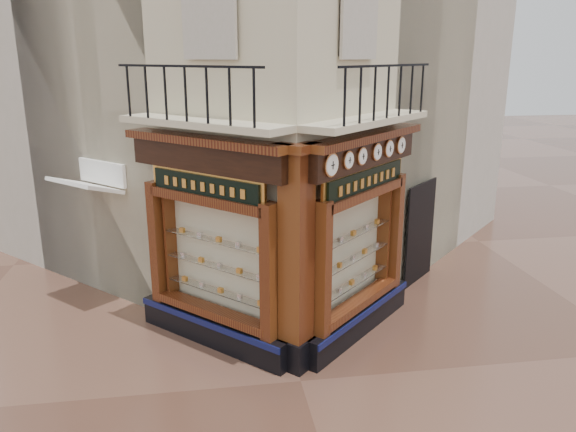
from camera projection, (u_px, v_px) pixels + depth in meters
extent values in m
plane|color=#513226|center=(301.00, 381.00, 9.51)|extent=(80.00, 80.00, 0.00)
cube|color=beige|center=(259.00, 26.00, 13.71)|extent=(11.31, 11.31, 12.00)
cube|color=beige|center=(163.00, 49.00, 15.83)|extent=(11.31, 11.31, 11.00)
cube|color=beige|center=(334.00, 49.00, 16.56)|extent=(11.31, 11.31, 11.00)
cube|color=black|center=(213.00, 330.00, 10.69)|extent=(2.72, 2.72, 0.55)
cube|color=#0D1243|center=(205.00, 324.00, 10.48)|extent=(2.50, 2.50, 0.12)
cube|color=#3C130A|center=(270.00, 273.00, 9.48)|extent=(0.37, 0.37, 2.45)
cube|color=#3C130A|center=(158.00, 242.00, 11.07)|extent=(0.37, 0.37, 2.45)
cube|color=#F6ECBA|center=(222.00, 253.00, 10.54)|extent=(1.80, 1.80, 2.10)
cube|color=black|center=(206.00, 158.00, 9.79)|extent=(2.69, 2.69, 0.50)
cube|color=#3C130A|center=(203.00, 140.00, 9.65)|extent=(2.86, 2.86, 0.14)
cube|color=black|center=(359.00, 320.00, 11.11)|extent=(2.72, 2.72, 0.55)
cube|color=#0D1243|center=(368.00, 312.00, 10.94)|extent=(2.50, 2.50, 0.12)
cube|color=#3C130A|center=(321.00, 270.00, 9.61)|extent=(0.37, 0.37, 2.45)
cube|color=#3C130A|center=(394.00, 231.00, 11.78)|extent=(0.37, 0.37, 2.45)
cube|color=#F6ECBA|center=(346.00, 246.00, 10.89)|extent=(1.80, 1.80, 2.10)
cube|color=black|center=(364.00, 153.00, 10.20)|extent=(2.69, 2.69, 0.50)
cube|color=#3C130A|center=(368.00, 137.00, 10.08)|extent=(2.86, 2.86, 0.14)
cube|color=black|center=(296.00, 352.00, 9.91)|extent=(0.78, 0.78, 0.55)
cube|color=#3C130A|center=(296.00, 249.00, 9.38)|extent=(0.64, 0.64, 3.50)
cube|color=#3C130A|center=(297.00, 147.00, 8.91)|extent=(0.85, 0.85, 0.14)
cube|color=beige|center=(201.00, 123.00, 9.55)|extent=(2.97, 2.97, 0.12)
cube|color=black|center=(184.00, 66.00, 9.03)|extent=(2.36, 2.36, 0.04)
cube|color=beige|center=(370.00, 121.00, 9.98)|extent=(2.97, 2.97, 0.12)
cube|color=black|center=(389.00, 66.00, 9.54)|extent=(2.36, 2.36, 0.04)
cylinder|color=#BB743E|center=(331.00, 165.00, 9.03)|extent=(0.32, 0.32, 0.40)
cylinder|color=white|center=(332.00, 165.00, 9.01)|extent=(0.26, 0.26, 0.34)
cube|color=black|center=(333.00, 165.00, 9.00)|extent=(0.02, 0.02, 0.13)
cube|color=black|center=(333.00, 165.00, 9.00)|extent=(0.08, 0.08, 0.01)
cylinder|color=#BB743E|center=(348.00, 160.00, 9.44)|extent=(0.26, 0.26, 0.32)
cylinder|color=white|center=(349.00, 160.00, 9.43)|extent=(0.21, 0.21, 0.27)
cube|color=black|center=(350.00, 160.00, 9.42)|extent=(0.02, 0.02, 0.11)
cube|color=black|center=(350.00, 160.00, 9.42)|extent=(0.06, 0.06, 0.01)
cylinder|color=#BB743E|center=(361.00, 156.00, 9.81)|extent=(0.26, 0.26, 0.32)
cylinder|color=white|center=(363.00, 156.00, 9.79)|extent=(0.21, 0.21, 0.28)
cube|color=black|center=(364.00, 156.00, 9.78)|extent=(0.02, 0.02, 0.11)
cube|color=black|center=(364.00, 156.00, 9.78)|extent=(0.07, 0.07, 0.01)
cylinder|color=#BB743E|center=(376.00, 152.00, 10.24)|extent=(0.26, 0.26, 0.32)
cylinder|color=white|center=(378.00, 152.00, 10.22)|extent=(0.21, 0.21, 0.28)
cube|color=black|center=(379.00, 152.00, 10.22)|extent=(0.02, 0.02, 0.11)
cube|color=black|center=(379.00, 152.00, 10.22)|extent=(0.07, 0.07, 0.01)
cylinder|color=#BB743E|center=(388.00, 148.00, 10.62)|extent=(0.27, 0.27, 0.34)
cylinder|color=white|center=(390.00, 149.00, 10.60)|extent=(0.22, 0.22, 0.29)
cube|color=black|center=(391.00, 149.00, 10.59)|extent=(0.02, 0.02, 0.11)
cube|color=black|center=(391.00, 149.00, 10.59)|extent=(0.07, 0.07, 0.01)
cylinder|color=#BB743E|center=(400.00, 145.00, 11.02)|extent=(0.28, 0.28, 0.35)
cylinder|color=white|center=(402.00, 145.00, 11.00)|extent=(0.22, 0.22, 0.30)
cube|color=black|center=(402.00, 145.00, 10.99)|extent=(0.02, 0.02, 0.12)
cube|color=black|center=(402.00, 145.00, 10.99)|extent=(0.07, 0.07, 0.01)
cube|color=gold|center=(206.00, 186.00, 9.89)|extent=(1.94, 1.94, 0.52)
cube|color=black|center=(204.00, 186.00, 9.86)|extent=(1.81, 1.81, 0.39)
cube|color=gold|center=(365.00, 181.00, 10.32)|extent=(2.10, 2.10, 0.56)
cube|color=black|center=(367.00, 181.00, 10.29)|extent=(1.95, 1.95, 0.42)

